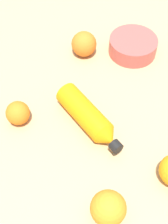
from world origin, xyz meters
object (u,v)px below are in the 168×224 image
object	(u,v)px
water_bottle	(89,117)
orange_0	(18,113)
orange_1	(84,44)
ceramic_bowl	(133,46)
orange_2	(108,208)

from	to	relation	value
water_bottle	orange_0	distance (m)	0.20
orange_1	ceramic_bowl	size ratio (longest dim) A/B	0.52
orange_2	water_bottle	bearing A→B (deg)	144.42
orange_1	water_bottle	bearing A→B (deg)	-42.21
water_bottle	orange_1	world-z (taller)	orange_1
water_bottle	orange_2	xyz separation A→B (m)	(0.22, -0.15, 0.01)
orange_1	orange_2	xyz separation A→B (m)	(0.43, -0.35, 0.00)
water_bottle	ceramic_bowl	size ratio (longest dim) A/B	1.55
water_bottle	orange_2	world-z (taller)	orange_2
orange_0	ceramic_bowl	distance (m)	0.45
orange_1	ceramic_bowl	bearing A→B (deg)	47.40
orange_2	ceramic_bowl	distance (m)	0.57
orange_2	orange_0	bearing A→B (deg)	176.20
orange_0	orange_1	xyz separation A→B (m)	(-0.07, 0.32, 0.01)
orange_1	orange_0	bearing A→B (deg)	-78.27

